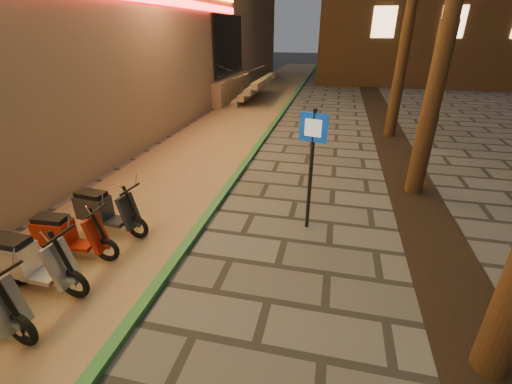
% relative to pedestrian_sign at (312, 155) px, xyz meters
% --- Properties ---
extents(parking_strip, '(3.40, 60.00, 0.01)m').
position_rel_pedestrian_sign_xyz_m(parking_strip, '(-3.79, 5.26, -1.54)').
color(parking_strip, '#8C7251').
rests_on(parking_strip, ground).
extents(green_curb, '(0.18, 60.00, 0.10)m').
position_rel_pedestrian_sign_xyz_m(green_curb, '(-2.09, 5.26, -1.50)').
color(green_curb, '#286D36').
rests_on(green_curb, ground).
extents(planting_strip, '(1.20, 40.00, 0.02)m').
position_rel_pedestrian_sign_xyz_m(planting_strip, '(2.41, 0.26, -1.54)').
color(planting_strip, black).
rests_on(planting_strip, ground).
extents(pedestrian_sign, '(0.51, 0.17, 2.39)m').
position_rel_pedestrian_sign_xyz_m(pedestrian_sign, '(0.00, 0.00, 0.00)').
color(pedestrian_sign, black).
rests_on(pedestrian_sign, ground).
extents(scooter_7, '(1.61, 0.57, 1.14)m').
position_rel_pedestrian_sign_xyz_m(scooter_7, '(-3.92, -2.78, -1.05)').
color(scooter_7, black).
rests_on(scooter_7, ground).
extents(scooter_8, '(1.48, 0.52, 1.04)m').
position_rel_pedestrian_sign_xyz_m(scooter_8, '(-3.94, -1.96, -1.10)').
color(scooter_8, black).
rests_on(scooter_8, ground).
extents(scooter_9, '(1.54, 0.57, 1.08)m').
position_rel_pedestrian_sign_xyz_m(scooter_9, '(-3.83, -1.07, -1.08)').
color(scooter_9, black).
rests_on(scooter_9, ground).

